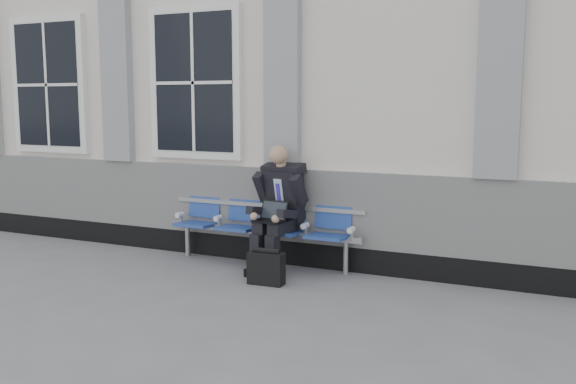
% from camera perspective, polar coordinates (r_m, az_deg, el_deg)
% --- Properties ---
extents(ground, '(70.00, 70.00, 0.00)m').
position_cam_1_polar(ground, '(7.75, -16.03, -7.32)').
color(ground, slate).
rests_on(ground, ground).
extents(station_building, '(14.40, 4.40, 4.49)m').
position_cam_1_polar(station_building, '(10.36, -3.80, 9.19)').
color(station_building, silver).
rests_on(station_building, ground).
extents(bench, '(2.60, 0.47, 0.91)m').
position_cam_1_polar(bench, '(7.94, -2.25, -2.56)').
color(bench, '#9EA0A3').
rests_on(bench, ground).
extents(businessman, '(0.65, 0.87, 1.50)m').
position_cam_1_polar(businessman, '(7.65, -0.83, -1.05)').
color(businessman, black).
rests_on(businessman, ground).
extents(briefcase, '(0.41, 0.19, 0.41)m').
position_cam_1_polar(briefcase, '(7.15, -1.95, -6.74)').
color(briefcase, black).
rests_on(briefcase, ground).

